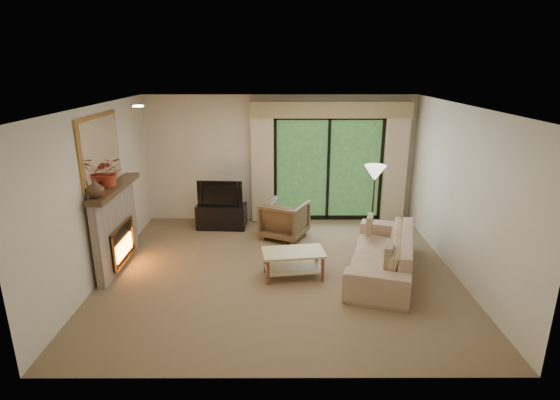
{
  "coord_description": "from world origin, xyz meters",
  "views": [
    {
      "loc": [
        -0.01,
        -6.34,
        3.17
      ],
      "look_at": [
        0.0,
        0.3,
        1.1
      ],
      "focal_mm": 28.0,
      "sensor_mm": 36.0,
      "label": 1
    }
  ],
  "objects_px": {
    "media_console": "(222,216)",
    "armchair": "(285,219)",
    "coffee_table": "(293,264)",
    "sofa": "(382,253)"
  },
  "relations": [
    {
      "from": "armchair",
      "to": "sofa",
      "type": "relative_size",
      "value": 0.34
    },
    {
      "from": "media_console",
      "to": "armchair",
      "type": "distance_m",
      "value": 1.36
    },
    {
      "from": "media_console",
      "to": "coffee_table",
      "type": "bearing_deg",
      "value": -53.78
    },
    {
      "from": "media_console",
      "to": "armchair",
      "type": "bearing_deg",
      "value": -18.54
    },
    {
      "from": "armchair",
      "to": "sofa",
      "type": "xyz_separation_m",
      "value": [
        1.52,
        -1.48,
        -0.02
      ]
    },
    {
      "from": "media_console",
      "to": "sofa",
      "type": "bearing_deg",
      "value": -32.21
    },
    {
      "from": "armchair",
      "to": "coffee_table",
      "type": "bearing_deg",
      "value": 119.31
    },
    {
      "from": "armchair",
      "to": "coffee_table",
      "type": "height_order",
      "value": "armchair"
    },
    {
      "from": "coffee_table",
      "to": "armchair",
      "type": "bearing_deg",
      "value": 86.58
    },
    {
      "from": "media_console",
      "to": "sofa",
      "type": "relative_size",
      "value": 0.42
    }
  ]
}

